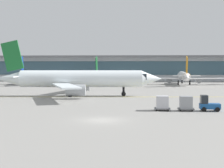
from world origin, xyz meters
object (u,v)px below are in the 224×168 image
at_px(gate_airplane_1, 30,76).
at_px(baggage_tug, 208,104).
at_px(gate_airplane_2, 100,76).
at_px(taxiing_regional_jet, 79,79).
at_px(gate_airplane_3, 184,76).
at_px(cargo_dolly_lead, 186,103).
at_px(cargo_dolly_trailing, 162,103).

relative_size(gate_airplane_1, baggage_tug, 9.79).
distance_m(gate_airplane_2, taxiing_regional_jet, 43.72).
relative_size(gate_airplane_3, baggage_tug, 9.75).
relative_size(gate_airplane_1, gate_airplane_2, 1.00).
relative_size(cargo_dolly_lead, cargo_dolly_trailing, 1.00).
bearing_deg(cargo_dolly_trailing, taxiing_regional_jet, 127.66).
relative_size(gate_airplane_1, cargo_dolly_trailing, 12.02).
bearing_deg(baggage_tug, gate_airplane_1, 127.22).
relative_size(gate_airplane_3, cargo_dolly_lead, 11.97).
xyz_separation_m(baggage_tug, cargo_dolly_lead, (-2.86, 0.11, 0.16)).
distance_m(gate_airplane_1, gate_airplane_3, 48.53).
height_order(gate_airplane_2, gate_airplane_3, gate_airplane_2).
bearing_deg(gate_airplane_2, baggage_tug, -161.65).
relative_size(gate_airplane_2, cargo_dolly_trailing, 11.98).
bearing_deg(taxiing_regional_jet, gate_airplane_1, 115.08).
bearing_deg(cargo_dolly_lead, gate_airplane_3, 84.34).
bearing_deg(baggage_tug, cargo_dolly_lead, 180.00).
relative_size(gate_airplane_2, taxiing_regional_jet, 0.79).
bearing_deg(gate_airplane_3, gate_airplane_2, 88.18).
distance_m(taxiing_regional_jet, cargo_dolly_lead, 27.06).
distance_m(cargo_dolly_lead, cargo_dolly_trailing, 3.09).
height_order(gate_airplane_3, taxiing_regional_jet, taxiing_regional_jet).
distance_m(gate_airplane_2, cargo_dolly_trailing, 65.74).
xyz_separation_m(gate_airplane_1, cargo_dolly_lead, (40.02, -61.08, -1.52)).
bearing_deg(gate_airplane_2, taxiing_regional_jet, -179.17).
height_order(gate_airplane_1, cargo_dolly_trailing, gate_airplane_1).
distance_m(gate_airplane_1, gate_airplane_2, 22.44).
xyz_separation_m(gate_airplane_2, taxiing_regional_jet, (0.22, -43.71, 0.69)).
bearing_deg(gate_airplane_1, cargo_dolly_trailing, -153.59).
bearing_deg(cargo_dolly_lead, taxiing_regional_jet, 132.86).
bearing_deg(cargo_dolly_trailing, cargo_dolly_lead, -0.00).
relative_size(taxiing_regional_jet, cargo_dolly_lead, 15.24).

